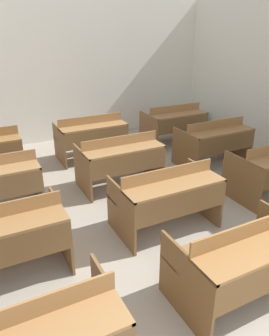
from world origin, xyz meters
name	(u,v)px	position (x,y,z in m)	size (l,w,h in m)	color
wall_back	(56,72)	(0.00, 6.65, 1.47)	(7.15, 0.06, 2.93)	white
bench_front_center	(244,258)	(0.18, 1.21, 0.46)	(1.25, 0.77, 0.84)	brown
bench_second_left	(1,238)	(-1.74, 2.54, 0.46)	(1.25, 0.77, 0.84)	brown
bench_second_center	(167,196)	(0.19, 2.52, 0.46)	(1.25, 0.77, 0.84)	brown
bench_third_center	(120,159)	(0.18, 3.87, 0.46)	(1.25, 0.77, 0.84)	brown
bench_third_right	(214,141)	(2.08, 3.90, 0.46)	(1.25, 0.77, 0.84)	brown
bench_back_center	(91,135)	(0.20, 5.22, 0.46)	(1.25, 0.77, 0.84)	brown
bench_back_right	(174,123)	(2.09, 5.23, 0.46)	(1.25, 0.77, 0.84)	brown
wastepaper_bin	(199,121)	(3.28, 5.88, 0.19)	(0.30, 0.30, 0.37)	#1E6B33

